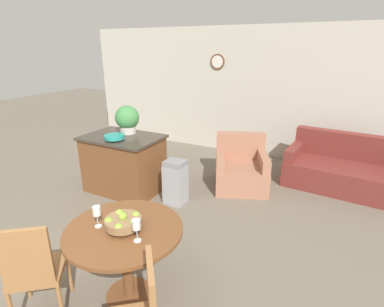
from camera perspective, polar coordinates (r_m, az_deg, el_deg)
The scene contains 12 objects.
wall_back at distance 6.65m, azimuth 10.49°, elevation 11.36°, with size 8.00×0.09×2.70m.
dining_table at distance 2.88m, azimuth -12.58°, elevation -16.62°, with size 1.05×1.05×0.77m.
dining_chair_near_left at distance 2.99m, azimuth -27.90°, elevation -18.73°, with size 0.59×0.59×0.97m.
fruit_bowl at distance 2.74m, azimuth -12.95°, elevation -12.52°, with size 0.32×0.32×0.16m.
wine_glass_left at distance 2.79m, azimuth -17.70°, elevation -10.54°, with size 0.07×0.07×0.20m.
wine_glass_right at distance 2.53m, azimuth -10.55°, elevation -13.32°, with size 0.07×0.07×0.20m.
kitchen_island at distance 5.04m, azimuth -12.80°, elevation -1.84°, with size 1.23×0.85×0.93m.
teal_bowl at distance 4.70m, azimuth -14.57°, elevation 3.07°, with size 0.30×0.30×0.08m.
potted_plant at distance 5.00m, azimuth -12.23°, elevation 6.45°, with size 0.39×0.39×0.46m.
trash_bin at distance 4.56m, azimuth -3.18°, elevation -5.46°, with size 0.31×0.28×0.68m.
couch at distance 5.70m, azimuth 27.09°, elevation -2.92°, with size 1.92×1.13×0.88m.
armchair at distance 5.20m, azimuth 9.25°, elevation -3.06°, with size 1.13×1.17×0.86m.
Camera 1 is at (1.94, -0.74, 2.27)m, focal length 28.00 mm.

